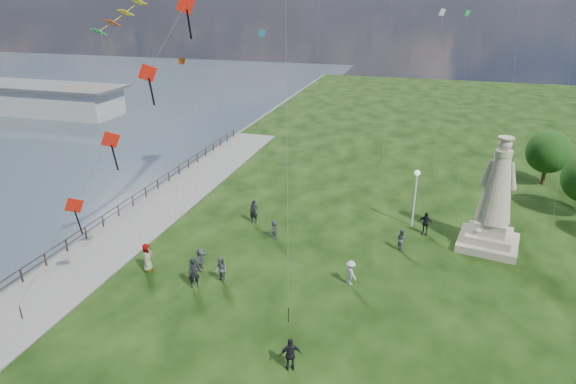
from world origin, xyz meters
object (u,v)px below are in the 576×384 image
(person_2, at_px, (351,273))
(person_0, at_px, (194,273))
(person_8, at_px, (476,238))
(person_1, at_px, (221,270))
(person_7, at_px, (402,239))
(person_10, at_px, (147,257))
(lamppost, at_px, (416,186))
(person_3, at_px, (291,354))
(pier_pavilion, at_px, (32,98))
(person_9, at_px, (425,223))
(statue, at_px, (494,207))
(person_5, at_px, (201,259))
(person_6, at_px, (254,212))
(person_11, at_px, (274,229))

(person_2, bearing_deg, person_0, 62.40)
(person_8, bearing_deg, person_1, -107.28)
(person_7, height_order, person_10, person_10)
(person_8, xyz_separation_m, person_10, (-20.38, -8.91, 0.07))
(lamppost, height_order, person_7, lamppost)
(person_8, bearing_deg, person_2, -95.63)
(lamppost, xyz_separation_m, person_2, (-3.22, -9.36, -2.48))
(person_3, relative_size, person_10, 0.93)
(person_1, xyz_separation_m, person_2, (7.67, 2.06, -0.06))
(pier_pavilion, xyz_separation_m, lamppost, (58.32, -25.02, 1.44))
(person_10, bearing_deg, person_9, -71.09)
(person_9, bearing_deg, person_8, -5.37)
(statue, xyz_separation_m, person_1, (-16.20, -9.60, -2.15))
(pier_pavilion, distance_m, person_3, 68.38)
(statue, bearing_deg, lamppost, 171.26)
(person_2, height_order, person_3, person_3)
(statue, bearing_deg, person_5, -144.37)
(person_6, bearing_deg, person_7, -6.14)
(pier_pavilion, bearing_deg, person_0, -39.03)
(person_0, xyz_separation_m, person_6, (0.39, 9.40, -0.03))
(person_5, distance_m, person_9, 16.55)
(person_1, xyz_separation_m, person_3, (6.18, -5.99, 0.02))
(pier_pavilion, relative_size, person_7, 19.18)
(person_1, bearing_deg, person_9, 70.82)
(lamppost, bearing_deg, person_1, -133.62)
(person_2, height_order, person_8, person_8)
(pier_pavilion, bearing_deg, person_1, -37.54)
(pier_pavilion, xyz_separation_m, person_7, (57.77, -29.06, -1.06))
(person_3, distance_m, person_11, 13.34)
(person_5, xyz_separation_m, person_8, (17.16, 7.85, 0.11))
(person_1, relative_size, person_3, 0.97)
(pier_pavilion, relative_size, person_5, 19.37)
(person_3, bearing_deg, person_7, -132.19)
(person_1, bearing_deg, person_3, -14.18)
(person_5, bearing_deg, person_1, -124.47)
(person_0, relative_size, person_7, 1.24)
(statue, height_order, person_6, statue)
(statue, height_order, person_3, statue)
(person_6, relative_size, person_11, 1.31)
(person_5, bearing_deg, lamppost, -56.67)
(person_8, bearing_deg, person_5, -112.80)
(person_7, height_order, person_8, person_8)
(pier_pavilion, distance_m, statue, 69.08)
(person_2, bearing_deg, lamppost, -64.71)
(person_0, height_order, person_5, person_0)
(person_7, relative_size, person_9, 0.88)
(person_5, bearing_deg, person_7, -68.34)
(person_2, height_order, person_6, person_6)
(person_3, xyz_separation_m, person_7, (4.16, 13.37, -0.10))
(statue, bearing_deg, person_3, -112.51)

